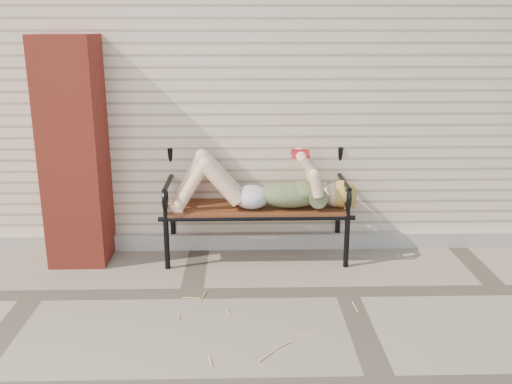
{
  "coord_description": "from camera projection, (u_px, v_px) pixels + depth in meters",
  "views": [
    {
      "loc": [
        -0.84,
        -4.17,
        2.05
      ],
      "look_at": [
        -0.72,
        0.52,
        0.69
      ],
      "focal_mm": 40.0,
      "sensor_mm": 36.0,
      "label": 1
    }
  ],
  "objects": [
    {
      "name": "house_wall",
      "position": [
        309.0,
        74.0,
        7.06
      ],
      "size": [
        8.0,
        4.0,
        3.0
      ],
      "primitive_type": "cube",
      "color": "beige",
      "rests_on": "ground"
    },
    {
      "name": "brick_pillar",
      "position": [
        75.0,
        152.0,
        4.98
      ],
      "size": [
        0.5,
        0.5,
        2.0
      ],
      "primitive_type": "cube",
      "color": "#A93626",
      "rests_on": "ground"
    },
    {
      "name": "garden_bench",
      "position": [
        256.0,
        186.0,
        5.22
      ],
      "size": [
        1.79,
        0.71,
        1.16
      ],
      "color": "black",
      "rests_on": "ground"
    },
    {
      "name": "straw_scatter",
      "position": [
        321.0,
        336.0,
        3.93
      ],
      "size": [
        2.89,
        1.59,
        0.01
      ],
      "color": "#E3BC6E",
      "rests_on": "ground"
    },
    {
      "name": "reading_woman",
      "position": [
        258.0,
        186.0,
        5.07
      ],
      "size": [
        1.69,
        0.38,
        0.53
      ],
      "color": "#0B3C4F",
      "rests_on": "ground"
    },
    {
      "name": "ground",
      "position": [
        346.0,
        292.0,
        4.6
      ],
      "size": [
        80.0,
        80.0,
        0.0
      ],
      "primitive_type": "plane",
      "color": "gray",
      "rests_on": "ground"
    },
    {
      "name": "foundation_strip",
      "position": [
        329.0,
        240.0,
        5.51
      ],
      "size": [
        8.0,
        0.1,
        0.15
      ],
      "primitive_type": "cube",
      "color": "#AAA69A",
      "rests_on": "ground"
    }
  ]
}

